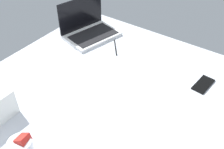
{
  "coord_description": "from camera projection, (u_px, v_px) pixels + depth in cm",
  "views": [
    {
      "loc": [
        -55.0,
        -54.42,
        110.54
      ],
      "look_at": [
        31.06,
        6.46,
        24.0
      ],
      "focal_mm": 43.16,
      "sensor_mm": 36.0,
      "label": 1
    }
  ],
  "objects": [
    {
      "name": "cell_phone",
      "position": [
        203.0,
        84.0,
        1.39
      ],
      "size": [
        14.61,
        8.17,
        0.8
      ],
      "primitive_type": "cube",
      "rotation": [
        0.0,
        0.0,
        4.61
      ],
      "color": "black",
      "rests_on": "bed_mattress"
    },
    {
      "name": "charger_cable",
      "position": [
        115.0,
        47.0,
        1.66
      ],
      "size": [
        13.52,
        11.25,
        0.6
      ],
      "primitive_type": "cube",
      "rotation": [
        0.0,
        0.0,
        0.69
      ],
      "color": "black",
      "rests_on": "bed_mattress"
    },
    {
      "name": "bed_mattress",
      "position": [
        84.0,
        140.0,
        1.23
      ],
      "size": [
        180.0,
        140.0,
        18.0
      ],
      "primitive_type": "cube",
      "color": "#B7BCC6",
      "rests_on": "ground"
    },
    {
      "name": "laptop",
      "position": [
        89.0,
        29.0,
        1.75
      ],
      "size": [
        37.63,
        30.38,
        23.0
      ],
      "rotation": [
        0.0,
        0.0,
        -0.25
      ],
      "color": "silver",
      "rests_on": "bed_mattress"
    }
  ]
}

